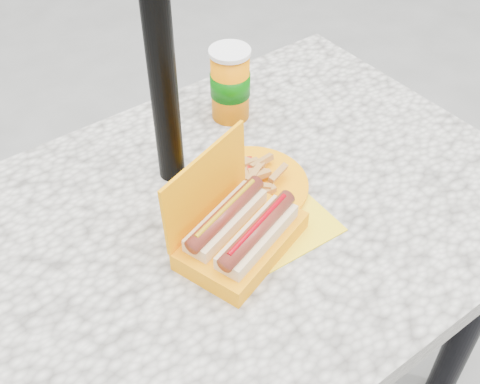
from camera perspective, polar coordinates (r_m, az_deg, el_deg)
picnic_table at (r=1.18m, az=-1.84°, el=-6.33°), size 1.20×0.80×0.75m
umbrella_pole at (r=1.00m, az=-8.03°, el=16.89°), size 0.05×0.05×2.20m
hotdog_box at (r=1.02m, az=-0.11°, el=-3.73°), size 0.25×0.21×0.18m
fries_plate at (r=1.14m, az=1.12°, el=0.50°), size 0.22×0.30×0.04m
soda_cup at (r=1.29m, az=-0.94°, el=10.22°), size 0.09×0.09×0.16m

